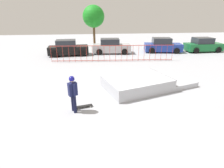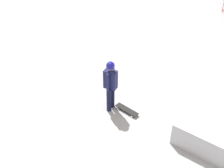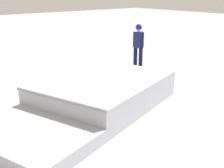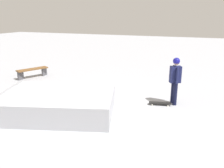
# 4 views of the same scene
# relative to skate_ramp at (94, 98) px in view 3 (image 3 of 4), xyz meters

# --- Properties ---
(ground_plane) EXTENTS (60.00, 60.00, 0.00)m
(ground_plane) POSITION_rel_skate_ramp_xyz_m (-1.09, -0.71, -0.32)
(ground_plane) COLOR #A8AAB2
(skate_ramp) EXTENTS (5.93, 4.10, 0.74)m
(skate_ramp) POSITION_rel_skate_ramp_xyz_m (0.00, 0.00, 0.00)
(skate_ramp) COLOR #B0B3BB
(skate_ramp) RESTS_ON ground
(skater) EXTENTS (0.44, 0.40, 1.73)m
(skater) POSITION_rel_skate_ramp_xyz_m (-3.93, -2.39, 0.69)
(skater) COLOR black
(skater) RESTS_ON ground
(skateboard) EXTENTS (0.82, 0.39, 0.09)m
(skateboard) POSITION_rel_skate_ramp_xyz_m (-3.49, -2.07, -0.24)
(skateboard) COLOR black
(skateboard) RESTS_ON ground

